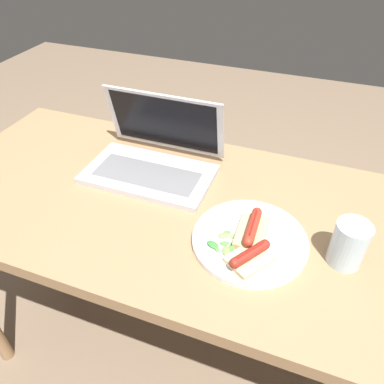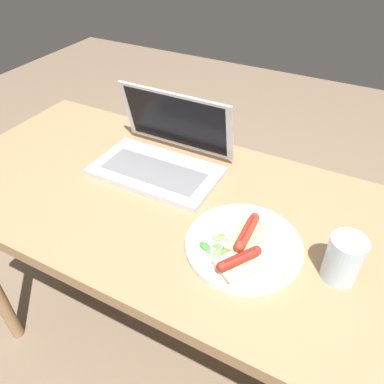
% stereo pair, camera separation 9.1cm
% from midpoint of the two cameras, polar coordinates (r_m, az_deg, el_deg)
% --- Properties ---
extents(ground_plane, '(6.00, 6.00, 0.00)m').
position_cam_midpoint_polar(ground_plane, '(1.59, -1.71, -23.60)').
color(ground_plane, '#75604C').
extents(desk, '(1.49, 0.65, 0.77)m').
position_cam_midpoint_polar(desk, '(1.03, -2.45, -5.43)').
color(desk, '#93704C').
rests_on(desk, ground_plane).
extents(laptop, '(0.36, 0.25, 0.21)m').
position_cam_midpoint_polar(laptop, '(1.09, -8.28, 4.93)').
color(laptop, '#B7B7BC').
rests_on(laptop, desk).
extents(plate, '(0.27, 0.27, 0.02)m').
position_cam_midpoint_polar(plate, '(0.88, 5.85, -7.37)').
color(plate, silver).
rests_on(plate, desk).
extents(sausage_toast_left, '(0.07, 0.13, 0.04)m').
position_cam_midpoint_polar(sausage_toast_left, '(0.87, 6.21, -5.91)').
color(sausage_toast_left, tan).
rests_on(sausage_toast_left, plate).
extents(sausage_toast_middle, '(0.11, 0.12, 0.04)m').
position_cam_midpoint_polar(sausage_toast_middle, '(0.82, 5.60, -9.93)').
color(sausage_toast_middle, '#D6B784').
rests_on(sausage_toast_middle, plate).
extents(salad_pile, '(0.07, 0.08, 0.01)m').
position_cam_midpoint_polar(salad_pile, '(0.85, 1.73, -8.05)').
color(salad_pile, '#4C8E3D').
rests_on(salad_pile, plate).
extents(drinking_glass, '(0.07, 0.07, 0.11)m').
position_cam_midpoint_polar(drinking_glass, '(0.86, 20.01, -7.59)').
color(drinking_glass, silver).
rests_on(drinking_glass, desk).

